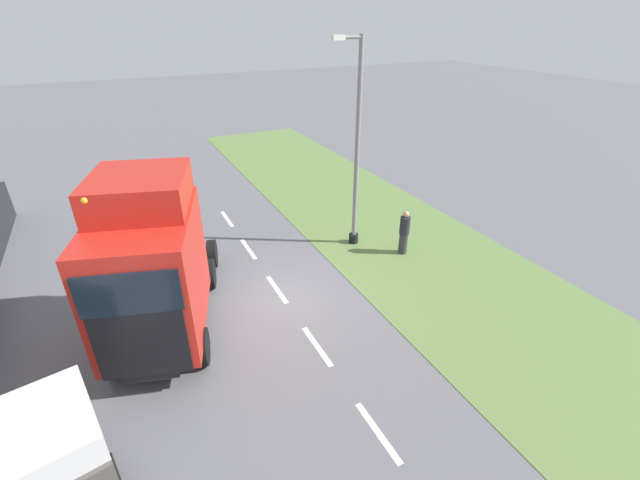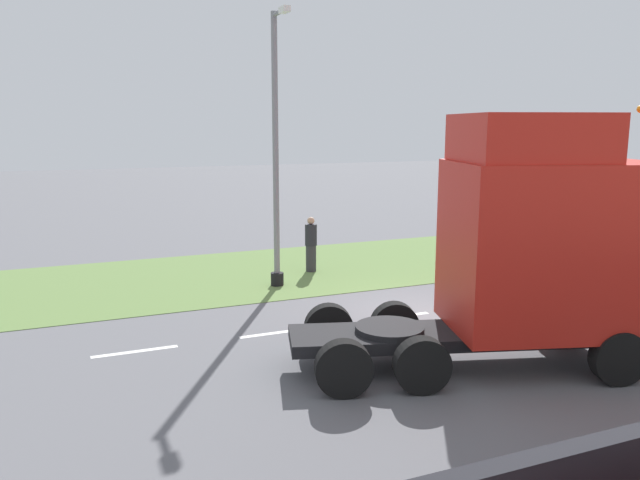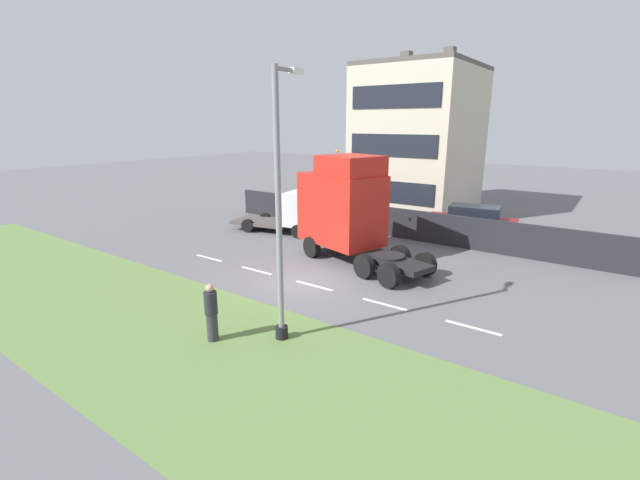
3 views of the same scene
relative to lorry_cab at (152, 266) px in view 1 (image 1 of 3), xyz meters
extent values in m
plane|color=slate|center=(-3.81, -0.23, -2.50)|extent=(120.00, 120.00, 0.00)
cube|color=#607F42|center=(-9.81, -0.23, -2.49)|extent=(7.00, 44.00, 0.01)
cube|color=white|center=(-3.81, -7.33, -2.50)|extent=(0.16, 1.80, 0.00)
cube|color=white|center=(-3.81, -4.13, -2.50)|extent=(0.16, 1.80, 0.00)
cube|color=white|center=(-3.81, -0.93, -2.50)|extent=(0.16, 1.80, 0.00)
cube|color=white|center=(-3.81, 2.27, -2.50)|extent=(0.16, 1.80, 0.00)
cube|color=white|center=(-3.81, 5.47, -2.50)|extent=(0.16, 1.80, 0.00)
cube|color=black|center=(-0.39, -1.28, -1.83)|extent=(3.34, 7.19, 0.24)
cube|color=red|center=(0.08, 0.25, -0.07)|extent=(3.48, 4.45, 3.30)
cube|color=black|center=(0.65, 2.15, -0.79)|extent=(2.02, 0.66, 1.85)
cube|color=black|center=(0.65, 2.15, 0.66)|extent=(2.14, 0.70, 1.06)
cube|color=red|center=(-0.09, -0.31, 2.03)|extent=(2.97, 3.11, 0.90)
sphere|color=orange|center=(1.06, 1.18, 2.55)|extent=(0.14, 0.14, 0.14)
cylinder|color=black|center=(-0.85, -2.81, -1.65)|extent=(1.69, 1.69, 0.12)
cylinder|color=black|center=(-0.75, 1.43, -1.98)|extent=(0.61, 1.09, 1.04)
cylinder|color=black|center=(1.41, 0.78, -1.98)|extent=(0.61, 1.09, 1.04)
cylinder|color=black|center=(-1.83, -2.14, -1.98)|extent=(0.61, 1.09, 1.04)
cylinder|color=black|center=(0.34, -2.79, -1.98)|extent=(0.61, 1.09, 1.04)
cylinder|color=black|center=(-2.24, -3.50, -1.98)|extent=(0.61, 1.09, 1.04)
cylinder|color=black|center=(-0.07, -4.15, -1.98)|extent=(0.61, 1.09, 1.04)
cube|color=silver|center=(2.66, 4.39, -0.94)|extent=(2.53, 2.37, 1.96)
cube|color=black|center=(2.86, 3.40, -0.55)|extent=(1.89, 0.41, 0.71)
cylinder|color=black|center=(1.67, 4.19, -2.10)|extent=(0.39, 0.83, 0.80)
cylinder|color=black|center=(-7.94, -2.72, -2.30)|extent=(0.39, 0.39, 0.40)
cylinder|color=gray|center=(-7.94, -2.72, 1.45)|extent=(0.18, 0.18, 7.90)
cylinder|color=gray|center=(-7.49, -2.72, 5.30)|extent=(0.90, 0.12, 0.12)
cube|color=silver|center=(-7.04, -2.72, 5.30)|extent=(0.44, 0.20, 0.16)
cylinder|color=#333338|center=(-9.25, -1.10, -2.06)|extent=(0.34, 0.34, 0.88)
cylinder|color=#26262D|center=(-9.25, -1.10, -1.27)|extent=(0.39, 0.39, 0.70)
sphere|color=tan|center=(-9.25, -1.10, -0.80)|extent=(0.24, 0.24, 0.24)
camera|label=1|loc=(0.30, 10.78, 6.04)|focal=24.00mm
camera|label=2|loc=(9.40, -8.57, 2.27)|focal=35.00mm
camera|label=3|loc=(-16.97, -10.57, 3.92)|focal=24.00mm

